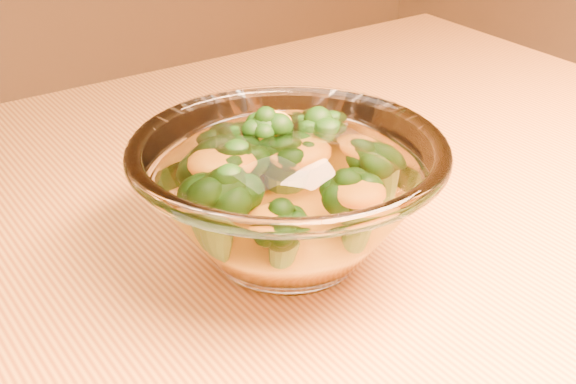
{
  "coord_description": "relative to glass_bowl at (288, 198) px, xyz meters",
  "views": [
    {
      "loc": [
        -0.17,
        -0.39,
        1.06
      ],
      "look_at": [
        0.1,
        -0.0,
        0.8
      ],
      "focal_mm": 50.0,
      "sensor_mm": 36.0,
      "label": 1
    }
  ],
  "objects": [
    {
      "name": "cheese_sauce",
      "position": [
        -0.0,
        0.0,
        -0.02
      ],
      "size": [
        0.11,
        0.11,
        0.03
      ],
      "primitive_type": "ellipsoid",
      "color": "orange",
      "rests_on": "glass_bowl"
    },
    {
      "name": "glass_bowl",
      "position": [
        0.0,
        0.0,
        0.0
      ],
      "size": [
        0.21,
        0.21,
        0.09
      ],
      "color": "white",
      "rests_on": "table"
    },
    {
      "name": "broccoli_heap",
      "position": [
        -0.0,
        0.01,
        0.01
      ],
      "size": [
        0.15,
        0.14,
        0.07
      ],
      "color": "black",
      "rests_on": "cheese_sauce"
    }
  ]
}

